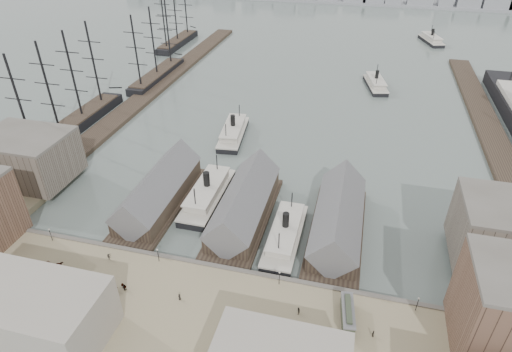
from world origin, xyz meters
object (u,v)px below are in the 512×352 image
(ferry_docked_west, at_px, (208,193))
(tram, at_px, (347,315))
(horse_cart_left, at_px, (57,265))
(horse_cart_right, at_px, (257,344))
(horse_cart_center, at_px, (120,287))

(ferry_docked_west, height_order, tram, ferry_docked_west)
(ferry_docked_west, height_order, horse_cart_left, ferry_docked_west)
(tram, relative_size, horse_cart_left, 2.06)
(ferry_docked_west, bearing_deg, tram, -39.28)
(tram, distance_m, horse_cart_right, 19.95)
(horse_cart_left, relative_size, horse_cart_right, 1.01)
(horse_cart_left, height_order, horse_cart_right, horse_cart_left)
(horse_cart_left, bearing_deg, tram, -65.86)
(horse_cart_left, bearing_deg, ferry_docked_west, -10.61)
(horse_cart_right, bearing_deg, horse_cart_center, 95.69)
(horse_cart_center, height_order, horse_cart_right, horse_cart_center)
(tram, bearing_deg, horse_cart_left, 173.70)
(tram, height_order, horse_cart_left, tram)
(ferry_docked_west, distance_m, tram, 56.62)
(ferry_docked_west, xyz_separation_m, tram, (43.81, -35.84, 1.33))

